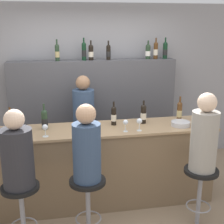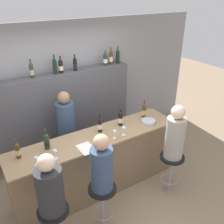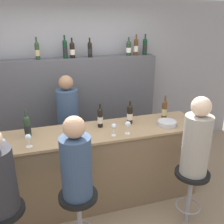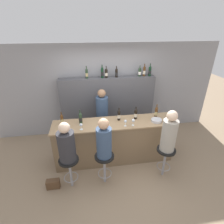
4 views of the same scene
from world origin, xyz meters
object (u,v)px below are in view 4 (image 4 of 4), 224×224
object	(u,v)px
wine_glass_0	(69,126)
wine_bottle_counter_1	(80,118)
bartender	(102,119)
wine_bottle_backbar_1	(102,72)
wine_bottle_backbar_2	(106,73)
wine_glass_3	(133,121)
wine_bottle_backbar_5	(144,71)
wine_bottle_counter_3	(136,114)
wine_bottle_backbar_6	(150,71)
guest_seated_middle	(104,140)
guest_seated_right	(169,133)
bar_stool_middle	(104,161)
wine_bottle_counter_0	(62,119)
wine_bottle_counter_2	(119,115)
handbag	(53,184)
wine_bottle_backbar_4	(140,72)
wine_glass_1	(81,125)
metal_bowl	(156,120)
guest_seated_left	(66,144)
wine_bottle_backbar_0	(87,73)
wine_bottle_backbar_3	(116,73)
wine_bottle_counter_4	(156,112)
bar_stool_right	(165,155)
bar_stool_left	(69,165)
wine_glass_2	(126,121)

from	to	relation	value
wine_glass_0	wine_bottle_counter_1	bearing A→B (deg)	49.55
bartender	wine_bottle_backbar_1	bearing A→B (deg)	81.33
wine_bottle_backbar_2	wine_glass_3	distance (m)	1.59
wine_glass_0	wine_bottle_backbar_5	bearing A→B (deg)	34.18
wine_bottle_backbar_2	wine_bottle_counter_3	bearing A→B (deg)	-63.17
wine_bottle_backbar_1	wine_bottle_backbar_6	distance (m)	1.30
wine_glass_0	guest_seated_middle	distance (m)	0.85
guest_seated_right	bar_stool_middle	bearing A→B (deg)	-180.00
bar_stool_middle	wine_bottle_counter_0	bearing A→B (deg)	136.38
wine_bottle_counter_2	handbag	xyz separation A→B (m)	(-1.49, -0.79, -1.05)
wine_bottle_counter_0	wine_bottle_backbar_4	distance (m)	2.40
wine_bottle_counter_0	wine_glass_1	size ratio (longest dim) A/B	2.01
wine_bottle_counter_0	wine_glass_1	distance (m)	0.50
metal_bowl	guest_seated_left	xyz separation A→B (m)	(-1.95, -0.59, -0.01)
wine_bottle_counter_1	wine_bottle_backbar_5	bearing A→B (deg)	31.44
wine_bottle_backbar_0	wine_bottle_backbar_5	bearing A→B (deg)	0.00
handbag	wine_bottle_backbar_2	bearing A→B (deg)	54.21
wine_bottle_counter_1	wine_bottle_backbar_5	distance (m)	2.18
wine_bottle_backbar_3	guest_seated_middle	world-z (taller)	wine_bottle_backbar_3
wine_bottle_counter_4	wine_bottle_backbar_4	xyz separation A→B (m)	(-0.13, 1.07, 0.70)
wine_bottle_counter_3	bar_stool_middle	bearing A→B (deg)	-136.28
wine_glass_0	handbag	size ratio (longest dim) A/B	0.52
wine_bottle_backbar_1	wine_bottle_backbar_2	size ratio (longest dim) A/B	1.13
bar_stool_right	bartender	bearing A→B (deg)	130.30
wine_bottle_counter_2	wine_bottle_backbar_6	distance (m)	1.66
wine_bottle_counter_2	wine_bottle_backbar_4	distance (m)	1.49
bar_stool_left	wine_bottle_counter_3	bearing A→B (deg)	27.62
bar_stool_left	wine_bottle_backbar_1	bearing A→B (deg)	65.14
wine_glass_0	wine_glass_2	world-z (taller)	wine_glass_2
wine_glass_1	wine_glass_3	distance (m)	1.12
wine_bottle_backbar_4	bar_stool_left	size ratio (longest dim) A/B	0.41
wine_bottle_backbar_6	bar_stool_middle	xyz separation A→B (m)	(-1.48, -1.87, -1.32)
wine_bottle_counter_4	wine_glass_0	bearing A→B (deg)	-171.97
wine_bottle_counter_4	guest_seated_left	xyz separation A→B (m)	(-2.01, -0.79, -0.11)
wine_bottle_backbar_4	wine_glass_1	world-z (taller)	wine_bottle_backbar_4
wine_bottle_backbar_0	bar_stool_left	xyz separation A→B (m)	(-0.46, -1.87, -1.32)
wine_glass_1	wine_glass_3	world-z (taller)	wine_glass_3
wine_bottle_backbar_0	guest_seated_middle	bearing A→B (deg)	-83.12
wine_bottle_counter_3	metal_bowl	distance (m)	0.49
wine_bottle_backbar_6	wine_bottle_backbar_4	bearing A→B (deg)	180.00
wine_bottle_backbar_0	bar_stool_right	size ratio (longest dim) A/B	0.46
wine_bottle_backbar_6	wine_bottle_counter_1	bearing A→B (deg)	-150.71
wine_glass_1	guest_seated_right	xyz separation A→B (m)	(1.71, -0.51, -0.03)
wine_bottle_counter_2	wine_bottle_backbar_0	xyz separation A→B (m)	(-0.66, 1.07, 0.71)
wine_bottle_backbar_4	wine_bottle_counter_4	bearing A→B (deg)	-83.12
wine_bottle_counter_4	wine_bottle_backbar_6	bearing A→B (deg)	81.75
wine_bottle_counter_1	guest_seated_right	size ratio (longest dim) A/B	0.36
bar_stool_right	metal_bowl	bearing A→B (deg)	92.32
wine_glass_2	wine_bottle_counter_2	bearing A→B (deg)	107.83
wine_bottle_counter_3	bar_stool_left	world-z (taller)	wine_bottle_counter_3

